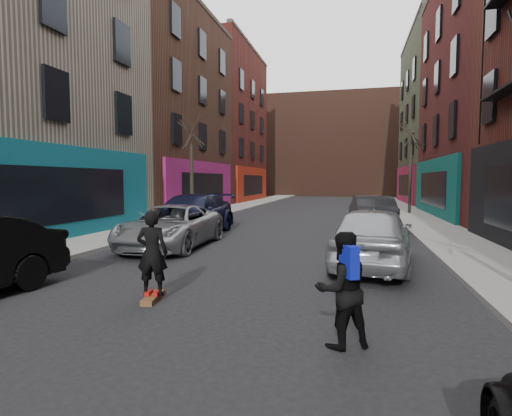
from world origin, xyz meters
The scene contains 13 objects.
sidewalk_left centered at (-6.25, 30.00, 0.07)m, with size 2.50×84.00×0.13m, color gray.
sidewalk_right centered at (6.25, 30.00, 0.07)m, with size 2.50×84.00×0.13m, color gray.
buildings_left centered at (-13.50, 16.00, 8.25)m, with size 12.00×56.00×16.50m, color #5C1C1A.
building_far centered at (0.00, 56.00, 7.00)m, with size 40.00×10.00×14.00m, color #47281E.
tree_left_far centered at (-6.20, 18.00, 3.38)m, with size 2.00×2.00×6.50m, color black, non-canonical shape.
tree_right_far centered at (6.20, 24.00, 3.53)m, with size 2.00×2.00×6.80m, color black, non-canonical shape.
parked_left_far centered at (-3.20, 9.09, 0.70)m, with size 2.33×5.06×1.41m, color gray.
parked_left_end centered at (-3.71, 11.96, 0.83)m, with size 2.32×5.72×1.66m, color black.
parked_right_far centered at (3.20, 7.61, 0.80)m, with size 1.88×4.67×1.59m, color #999DA1.
parked_right_end centered at (3.49, 15.71, 0.77)m, with size 1.63×4.67×1.54m, color black.
skateboard centered at (-0.94, 3.59, 0.05)m, with size 0.22×0.80×0.10m, color brown.
skateboarder centered at (-0.94, 3.59, 0.90)m, with size 0.58×0.38×1.60m, color black.
pedestrian centered at (2.56, 2.30, 0.80)m, with size 0.96×0.89×1.57m.
Camera 1 is at (2.68, -3.08, 2.26)m, focal length 28.00 mm.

